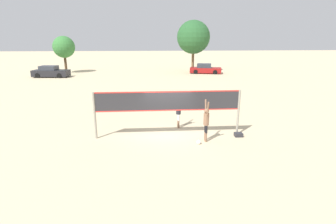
{
  "coord_description": "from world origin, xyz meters",
  "views": [
    {
      "loc": [
        -1.04,
        -13.38,
        5.17
      ],
      "look_at": [
        0.0,
        0.0,
        1.38
      ],
      "focal_mm": 28.0,
      "sensor_mm": 36.0,
      "label": 1
    }
  ],
  "objects": [
    {
      "name": "ground_plane",
      "position": [
        0.0,
        0.0,
        0.0
      ],
      "size": [
        200.0,
        200.0,
        0.0
      ],
      "primitive_type": "plane",
      "color": "beige"
    },
    {
      "name": "volleyball_net",
      "position": [
        0.0,
        0.0,
        1.78
      ],
      "size": [
        7.82,
        0.12,
        2.51
      ],
      "color": "gray",
      "rests_on": "ground_plane"
    },
    {
      "name": "player_spiker",
      "position": [
        1.89,
        -0.85,
        1.15
      ],
      "size": [
        0.28,
        0.71,
        2.18
      ],
      "rotation": [
        0.0,
        0.0,
        1.57
      ],
      "color": "#8C664C",
      "rests_on": "ground_plane"
    },
    {
      "name": "player_blocker",
      "position": [
        0.73,
        1.43,
        1.07
      ],
      "size": [
        0.28,
        0.69,
        2.05
      ],
      "rotation": [
        0.0,
        0.0,
        -1.57
      ],
      "color": "#8C664C",
      "rests_on": "ground_plane"
    },
    {
      "name": "volleyball",
      "position": [
        1.46,
        -1.23,
        0.11
      ],
      "size": [
        0.22,
        0.22,
        0.22
      ],
      "color": "white",
      "rests_on": "ground_plane"
    },
    {
      "name": "gear_bag",
      "position": [
        3.83,
        -0.33,
        0.1
      ],
      "size": [
        0.42,
        0.35,
        0.2
      ],
      "color": "#2D2D33",
      "rests_on": "ground_plane"
    },
    {
      "name": "parked_car_near",
      "position": [
        7.71,
        26.06,
        0.65
      ],
      "size": [
        4.96,
        2.9,
        1.47
      ],
      "rotation": [
        0.0,
        0.0,
        -0.24
      ],
      "color": "maroon",
      "rests_on": "ground_plane"
    },
    {
      "name": "parked_car_mid",
      "position": [
        -14.3,
        23.77,
        0.69
      ],
      "size": [
        4.94,
        2.3,
        1.56
      ],
      "rotation": [
        0.0,
        0.0,
        -0.1
      ],
      "color": "#232328",
      "rests_on": "ground_plane"
    },
    {
      "name": "tree_left_cluster",
      "position": [
        -13.52,
        28.22,
        3.87
      ],
      "size": [
        3.24,
        3.24,
        5.51
      ],
      "color": "#4C3823",
      "rests_on": "ground_plane"
    },
    {
      "name": "tree_right_cluster",
      "position": [
        6.1,
        28.0,
        5.31
      ],
      "size": [
        5.07,
        5.07,
        7.87
      ],
      "color": "brown",
      "rests_on": "ground_plane"
    }
  ]
}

